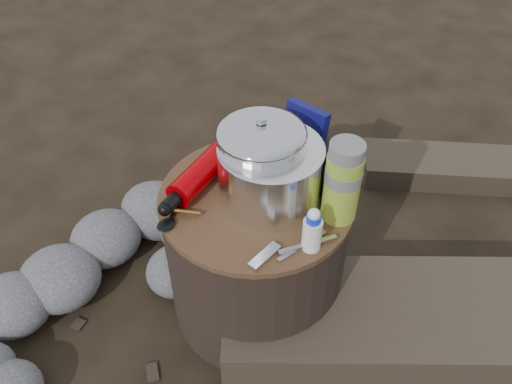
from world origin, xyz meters
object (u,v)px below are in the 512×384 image
Objects in this scene: camping_pot at (261,157)px; thermos at (342,182)px; fuel_bottle at (202,172)px; travel_mug at (338,170)px; stump at (256,255)px.

camping_pot and thermos have the same top height.
fuel_bottle is 0.35m from travel_mug.
stump is 2.31× the size of thermos.
camping_pot is 0.21m from thermos.
camping_pot is at bearing -171.35° from thermos.
fuel_bottle is (-0.14, -0.06, -0.07)m from camping_pot.
stump is 0.40m from thermos.
travel_mug is at bearing 121.68° from thermos.
travel_mug is at bearing 25.16° from fuel_bottle.
thermos is at bearing 8.65° from camping_pot.
thermos is (0.20, 0.06, 0.34)m from stump.
thermos is (0.21, 0.03, 0.00)m from camping_pot.
fuel_bottle is (-0.15, -0.03, 0.27)m from stump.
travel_mug is at bearing 33.73° from camping_pot.
camping_pot is 1.00× the size of thermos.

